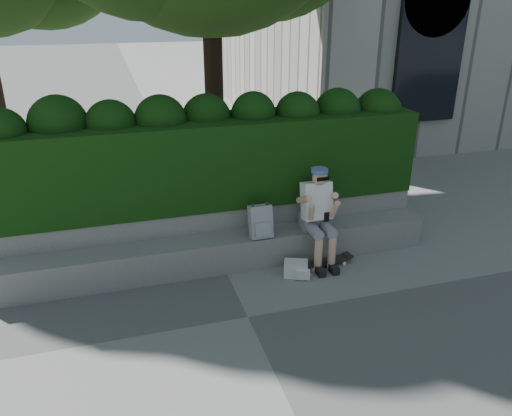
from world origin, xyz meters
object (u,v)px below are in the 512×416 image
object	(u,v)px
person	(318,212)
skateboard	(326,262)
backpack_ground	(296,269)
backpack_plaid	(261,222)

from	to	relation	value
person	skateboard	xyz separation A→B (m)	(0.08, -0.20, -0.69)
skateboard	backpack_ground	bearing A→B (deg)	-170.98
person	backpack_plaid	distance (m)	0.81
skateboard	backpack_ground	size ratio (longest dim) A/B	2.28
backpack_ground	person	bearing A→B (deg)	58.90
backpack_ground	backpack_plaid	bearing A→B (deg)	154.53
backpack_plaid	backpack_ground	size ratio (longest dim) A/B	1.43
person	skateboard	size ratio (longest dim) A/B	1.91
person	backpack_plaid	xyz separation A→B (m)	(-0.81, 0.08, -0.08)
backpack_ground	skateboard	bearing A→B (deg)	36.00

